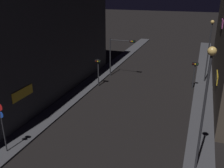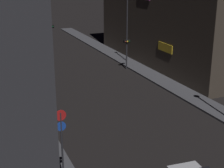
{
  "view_description": "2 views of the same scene",
  "coord_description": "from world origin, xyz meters",
  "px_view_note": "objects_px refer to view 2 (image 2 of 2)",
  "views": [
    {
      "loc": [
        6.44,
        -3.1,
        12.26
      ],
      "look_at": [
        -1.7,
        19.5,
        3.13
      ],
      "focal_mm": 40.43,
      "sensor_mm": 36.0,
      "label": 1
    },
    {
      "loc": [
        -11.06,
        -6.2,
        11.21
      ],
      "look_at": [
        0.12,
        19.99,
        1.71
      ],
      "focal_mm": 54.91,
      "sensor_mm": 36.0,
      "label": 2
    }
  ],
  "objects_px": {
    "traffic_light_overhead": "(33,40)",
    "sign_pole_left": "(62,139)",
    "street_lamp_far_block": "(127,18)",
    "traffic_light_left_kerb": "(29,64)",
    "traffic_light_right_kerb": "(127,48)"
  },
  "relations": [
    {
      "from": "traffic_light_left_kerb",
      "to": "street_lamp_far_block",
      "type": "xyz_separation_m",
      "value": [
        13.34,
        6.28,
        2.9
      ]
    },
    {
      "from": "traffic_light_overhead",
      "to": "sign_pole_left",
      "type": "bearing_deg",
      "value": -96.91
    },
    {
      "from": "sign_pole_left",
      "to": "street_lamp_far_block",
      "type": "height_order",
      "value": "street_lamp_far_block"
    },
    {
      "from": "traffic_light_left_kerb",
      "to": "traffic_light_right_kerb",
      "type": "relative_size",
      "value": 1.03
    },
    {
      "from": "sign_pole_left",
      "to": "street_lamp_far_block",
      "type": "distance_m",
      "value": 26.81
    },
    {
      "from": "street_lamp_far_block",
      "to": "traffic_light_left_kerb",
      "type": "bearing_deg",
      "value": -154.8
    },
    {
      "from": "traffic_light_overhead",
      "to": "traffic_light_left_kerb",
      "type": "height_order",
      "value": "traffic_light_overhead"
    },
    {
      "from": "traffic_light_left_kerb",
      "to": "traffic_light_right_kerb",
      "type": "xyz_separation_m",
      "value": [
        11.92,
        3.3,
        -0.06
      ]
    },
    {
      "from": "traffic_light_left_kerb",
      "to": "street_lamp_far_block",
      "type": "relative_size",
      "value": 0.44
    },
    {
      "from": "traffic_light_overhead",
      "to": "sign_pole_left",
      "type": "height_order",
      "value": "traffic_light_overhead"
    },
    {
      "from": "traffic_light_right_kerb",
      "to": "sign_pole_left",
      "type": "xyz_separation_m",
      "value": [
        -13.07,
        -19.39,
        0.11
      ]
    },
    {
      "from": "traffic_light_overhead",
      "to": "traffic_light_left_kerb",
      "type": "bearing_deg",
      "value": -106.51
    },
    {
      "from": "traffic_light_overhead",
      "to": "traffic_light_left_kerb",
      "type": "relative_size",
      "value": 1.53
    },
    {
      "from": "traffic_light_left_kerb",
      "to": "traffic_light_right_kerb",
      "type": "height_order",
      "value": "traffic_light_left_kerb"
    },
    {
      "from": "traffic_light_left_kerb",
      "to": "sign_pole_left",
      "type": "relative_size",
      "value": 0.88
    }
  ]
}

